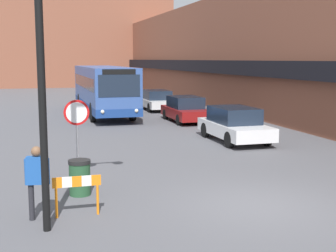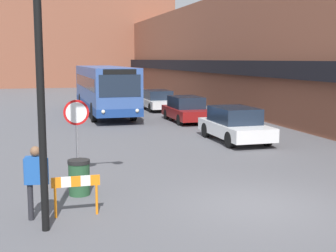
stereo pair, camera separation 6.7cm
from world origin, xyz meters
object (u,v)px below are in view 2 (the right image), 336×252
parked_car_middle (186,109)px  pedestrian (36,176)px  parked_car_back (158,100)px  trash_bin (79,177)px  city_bus (104,88)px  construction_barricade (76,188)px  street_lamp (51,16)px  parked_car_front (235,124)px  stop_sign (77,122)px

parked_car_middle → pedestrian: pedestrian is taller
parked_car_back → trash_bin: size_ratio=4.64×
city_bus → construction_barricade: size_ratio=10.60×
parked_car_middle → construction_barricade: parked_car_middle is taller
pedestrian → construction_barricade: (0.86, 0.01, -0.34)m
pedestrian → parked_car_middle: bearing=69.3°
parked_car_back → construction_barricade: (-7.57, -21.38, -0.04)m
city_bus → street_lamp: bearing=-101.1°
parked_car_back → trash_bin: parked_car_back is taller
city_bus → trash_bin: bearing=-100.5°
city_bus → construction_barricade: 20.09m
parked_car_front → parked_car_middle: bearing=90.0°
city_bus → pedestrian: bearing=-102.6°
pedestrian → construction_barricade: 0.93m
parked_car_back → trash_bin: (-7.34, -19.67, -0.23)m
parked_car_front → construction_barricade: size_ratio=4.02×
parked_car_back → street_lamp: street_lamp is taller
parked_car_front → street_lamp: bearing=-132.1°
city_bus → street_lamp: size_ratio=1.60×
street_lamp → stop_sign: bearing=79.3°
parked_car_front → trash_bin: 9.75m
parked_car_back → pedestrian: (-8.43, -21.38, 0.30)m
street_lamp → trash_bin: size_ratio=7.66×
parked_car_front → parked_car_middle: parked_car_front is taller
parked_car_front → city_bus: bearing=109.1°
pedestrian → city_bus: bearing=86.2°
parked_car_front → stop_sign: (-7.22, -4.65, 0.98)m
parked_car_front → pedestrian: size_ratio=2.63×
parked_car_front → trash_bin: bearing=-138.9°
pedestrian → construction_barricade: pedestrian is taller
trash_bin → stop_sign: bearing=86.1°
parked_car_middle → parked_car_back: size_ratio=0.97×
trash_bin → parked_car_front: bearing=41.1°
street_lamp → construction_barricade: street_lamp is taller
parked_car_front → parked_car_middle: size_ratio=1.03×
pedestrian → parked_car_front: bearing=52.8°
stop_sign → parked_car_back: bearing=68.0°
parked_car_front → construction_barricade: 11.10m
parked_car_middle → parked_car_back: 6.48m
city_bus → construction_barricade: bearing=-100.2°
parked_car_back → stop_sign: size_ratio=1.84×
parked_car_front → trash_bin: parked_car_front is taller
city_bus → parked_car_middle: 6.37m
street_lamp → pedestrian: bearing=119.0°
parked_car_back → pedestrian: pedestrian is taller
parked_car_middle → stop_sign: bearing=-122.3°
stop_sign → street_lamp: (-0.80, -4.22, 2.70)m
city_bus → parked_car_back: city_bus is taller
city_bus → parked_car_front: 12.33m
parked_car_middle → pedestrian: bearing=-119.5°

